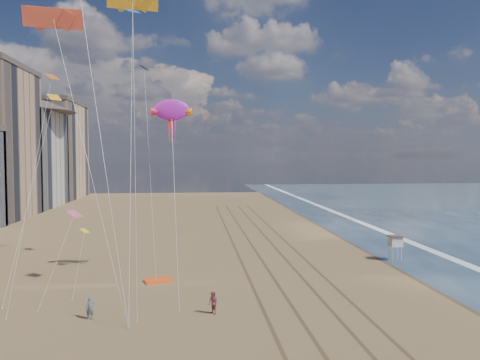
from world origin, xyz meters
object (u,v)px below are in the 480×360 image
(grounded_kite, at_px, (158,280))
(kite_flyer_a, at_px, (90,308))
(kite_flyer_b, at_px, (213,303))
(show_kite, at_px, (172,110))
(lifeguard_stand, at_px, (395,241))

(grounded_kite, height_order, kite_flyer_a, kite_flyer_a)
(grounded_kite, distance_m, kite_flyer_b, 10.73)
(show_kite, distance_m, kite_flyer_a, 19.76)
(show_kite, bearing_deg, kite_flyer_b, -72.46)
(lifeguard_stand, xyz_separation_m, grounded_kite, (-26.15, -6.45, -2.03))
(lifeguard_stand, height_order, kite_flyer_a, lifeguard_stand)
(show_kite, relative_size, kite_flyer_b, 11.17)
(lifeguard_stand, relative_size, show_kite, 0.15)
(show_kite, bearing_deg, grounded_kite, -135.29)
(grounded_kite, xyz_separation_m, kite_flyer_b, (4.79, -9.57, 0.72))
(lifeguard_stand, relative_size, grounded_kite, 1.16)
(kite_flyer_b, bearing_deg, lifeguard_stand, 90.11)
(lifeguard_stand, distance_m, grounded_kite, 27.01)
(kite_flyer_a, bearing_deg, show_kite, 57.31)
(grounded_kite, xyz_separation_m, show_kite, (1.34, 1.33, 16.09))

